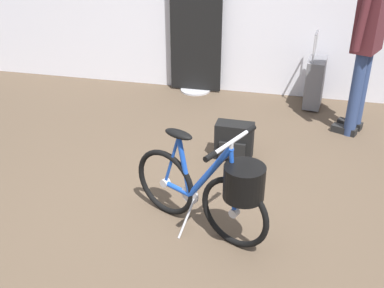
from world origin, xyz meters
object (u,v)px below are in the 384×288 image
at_px(floor_banner_stand, 196,29).
at_px(visitor_near_wall, 368,34).
at_px(backpack_on_floor, 234,141).
at_px(rolling_suitcase, 315,82).
at_px(folding_bike_foreground, 214,188).

height_order(floor_banner_stand, visitor_near_wall, visitor_near_wall).
bearing_deg(floor_banner_stand, backpack_on_floor, -65.30).
xyz_separation_m(rolling_suitcase, backpack_on_floor, (-0.68, -1.34, -0.12)).
height_order(floor_banner_stand, rolling_suitcase, floor_banner_stand).
distance_m(visitor_near_wall, rolling_suitcase, 0.97).
bearing_deg(folding_bike_foreground, visitor_near_wall, 61.18).
bearing_deg(folding_bike_foreground, backpack_on_floor, 91.30).
height_order(visitor_near_wall, rolling_suitcase, visitor_near_wall).
xyz_separation_m(folding_bike_foreground, backpack_on_floor, (-0.02, 1.10, -0.21)).
relative_size(floor_banner_stand, folding_bike_foreground, 1.64).
distance_m(folding_bike_foreground, visitor_near_wall, 2.24).
bearing_deg(rolling_suitcase, backpack_on_floor, -116.79).
distance_m(rolling_suitcase, backpack_on_floor, 1.51).
bearing_deg(visitor_near_wall, rolling_suitcase, 124.90).
height_order(folding_bike_foreground, visitor_near_wall, visitor_near_wall).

